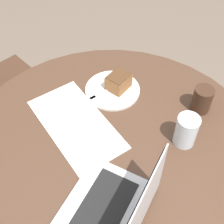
% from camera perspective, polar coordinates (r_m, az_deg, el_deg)
% --- Properties ---
extents(dining_table, '(1.16, 1.16, 0.77)m').
position_cam_1_polar(dining_table, '(1.24, -0.10, -10.71)').
color(dining_table, '#4C3323').
rests_on(dining_table, ground_plane).
extents(paper_document, '(0.46, 0.32, 0.00)m').
position_cam_1_polar(paper_document, '(1.20, -6.58, -2.17)').
color(paper_document, white).
rests_on(paper_document, dining_table).
extents(plate, '(0.23, 0.23, 0.01)m').
position_cam_1_polar(plate, '(1.31, 0.09, 4.04)').
color(plate, silver).
rests_on(plate, dining_table).
extents(cake_slice, '(0.11, 0.12, 0.07)m').
position_cam_1_polar(cake_slice, '(1.29, 1.20, 5.58)').
color(cake_slice, brown).
rests_on(cake_slice, plate).
extents(fork, '(0.07, 0.17, 0.00)m').
position_cam_1_polar(fork, '(1.29, -1.59, 3.60)').
color(fork, silver).
rests_on(fork, plate).
extents(coffee_glass, '(0.08, 0.08, 0.11)m').
position_cam_1_polar(coffee_glass, '(1.25, 16.14, 2.21)').
color(coffee_glass, '#3D2619').
rests_on(coffee_glass, dining_table).
extents(water_glass, '(0.08, 0.08, 0.13)m').
position_cam_1_polar(water_glass, '(1.13, 13.41, -3.33)').
color(water_glass, silver).
rests_on(water_glass, dining_table).
extents(laptop, '(0.39, 0.40, 0.25)m').
position_cam_1_polar(laptop, '(0.97, -0.07, -17.77)').
color(laptop, silver).
rests_on(laptop, dining_table).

